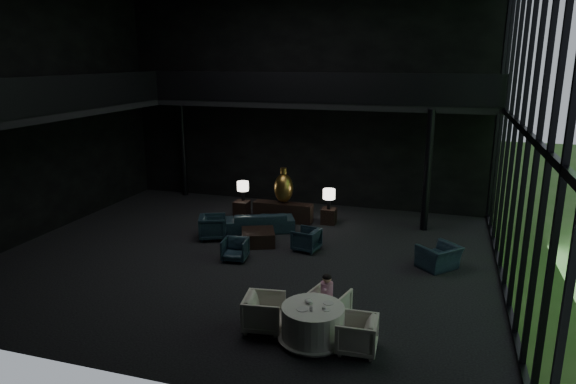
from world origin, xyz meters
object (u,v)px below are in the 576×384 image
(console, at_px, (283,212))
(lounge_armchair_east, at_px, (306,239))
(side_table_right, at_px, (329,216))
(dining_table, at_px, (313,326))
(dining_chair_west, at_px, (264,310))
(table_lamp_right, at_px, (329,195))
(side_table_left, at_px, (242,209))
(coffee_table, at_px, (258,237))
(lounge_armchair_south, at_px, (235,250))
(dining_chair_north, at_px, (329,303))
(child, at_px, (327,287))
(dining_chair_east, at_px, (357,333))
(lounge_armchair_west, at_px, (213,225))
(window_armchair, at_px, (439,254))
(sofa, at_px, (260,218))
(table_lamp_left, at_px, (243,187))
(bronze_urn, at_px, (284,188))

(console, distance_m, lounge_armchair_east, 2.92)
(side_table_right, relative_size, dining_table, 0.37)
(dining_chair_west, bearing_deg, side_table_right, -5.54)
(table_lamp_right, relative_size, lounge_armchair_east, 0.99)
(side_table_left, height_order, coffee_table, side_table_left)
(lounge_armchair_south, distance_m, dining_chair_west, 3.95)
(dining_chair_north, bearing_deg, child, -32.78)
(lounge_armchair_south, bearing_deg, dining_chair_east, -48.47)
(console, height_order, side_table_right, console)
(lounge_armchair_west, height_order, child, child)
(console, xyz_separation_m, dining_chair_east, (3.88, -7.44, 0.06))
(dining_table, bearing_deg, child, 87.23)
(lounge_armchair_east, distance_m, dining_chair_west, 4.71)
(window_armchair, distance_m, coffee_table, 5.37)
(console, xyz_separation_m, table_lamp_right, (1.60, 0.16, 0.71))
(console, bearing_deg, lounge_armchair_south, -93.06)
(dining_chair_east, bearing_deg, lounge_armchair_west, -135.32)
(side_table_right, distance_m, sofa, 2.50)
(dining_table, xyz_separation_m, dining_chair_west, (-1.09, 0.14, 0.12))
(dining_table, relative_size, child, 2.47)
(table_lamp_left, bearing_deg, console, -9.02)
(console, xyz_separation_m, coffee_table, (-0.03, -2.43, -0.11))
(side_table_right, height_order, dining_chair_north, dining_chair_north)
(dining_chair_north, relative_size, child, 1.37)
(dining_chair_west, bearing_deg, lounge_armchair_south, 24.09)
(side_table_right, height_order, lounge_armchair_west, lounge_armchair_west)
(side_table_right, xyz_separation_m, lounge_armchair_east, (-0.08, -2.70, 0.09))
(lounge_armchair_south, distance_m, dining_chair_north, 4.19)
(bronze_urn, bearing_deg, lounge_armchair_east, -59.38)
(bronze_urn, xyz_separation_m, lounge_armchair_south, (-0.20, -3.90, -0.88))
(child, bearing_deg, window_armchair, -122.76)
(console, xyz_separation_m, lounge_armchair_west, (-1.58, -2.38, 0.12))
(bronze_urn, xyz_separation_m, side_table_left, (-1.60, 0.02, -0.91))
(console, xyz_separation_m, dining_chair_north, (3.10, -6.40, 0.07))
(coffee_table, distance_m, dining_chair_east, 6.37)
(coffee_table, bearing_deg, dining_chair_east, -52.01)
(lounge_armchair_west, bearing_deg, console, -56.16)
(side_table_left, relative_size, dining_chair_west, 0.63)
(dining_table, xyz_separation_m, dining_chair_east, (0.91, -0.12, 0.07))
(sofa, distance_m, dining_chair_west, 6.34)
(window_armchair, height_order, dining_table, window_armchair)
(lounge_armchair_south, bearing_deg, bronze_urn, 80.04)
(table_lamp_left, height_order, lounge_armchair_south, table_lamp_left)
(table_lamp_left, xyz_separation_m, side_table_right, (3.20, -0.04, -0.79))
(lounge_armchair_east, bearing_deg, dining_chair_west, 15.05)
(console, relative_size, lounge_armchair_east, 2.95)
(side_table_left, height_order, lounge_armchair_east, lounge_armchair_east)
(table_lamp_left, xyz_separation_m, lounge_armchair_east, (3.12, -2.74, -0.71))
(side_table_right, bearing_deg, window_armchair, -38.31)
(lounge_armchair_south, height_order, dining_table, dining_table)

